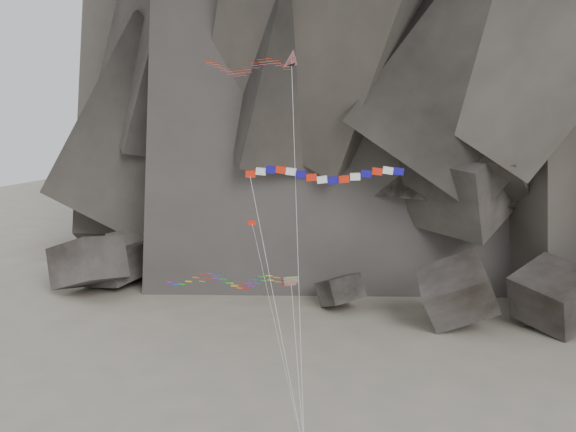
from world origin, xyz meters
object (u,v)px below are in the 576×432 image
at_px(banner_kite, 323,175).
at_px(delta_kite, 243,66).
at_px(parafoil_kite, 224,280).
at_px(pennant_kite, 260,259).

bearing_deg(banner_kite, delta_kite, 139.52).
relative_size(parafoil_kite, pennant_kite, 1.01).
relative_size(delta_kite, banner_kite, 1.44).
height_order(banner_kite, parafoil_kite, banner_kite).
xyz_separation_m(delta_kite, pennant_kite, (4.08, -5.83, -14.41)).
height_order(parafoil_kite, pennant_kite, pennant_kite).
bearing_deg(parafoil_kite, pennant_kite, -54.82).
bearing_deg(delta_kite, pennant_kite, -32.79).
xyz_separation_m(parafoil_kite, pennant_kite, (5.02, -3.77, 3.12)).
bearing_deg(parafoil_kite, banner_kite, -26.71).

